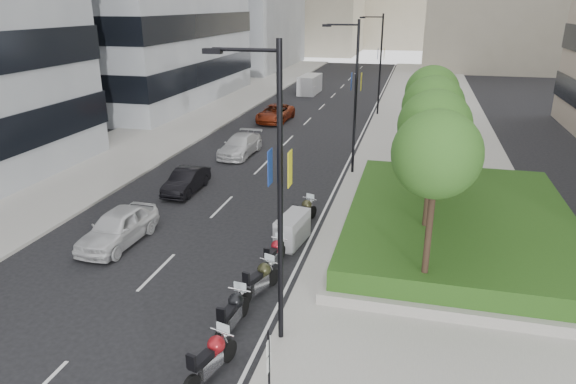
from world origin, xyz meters
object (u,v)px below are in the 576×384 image
(lamp_post_2, at_px, (379,60))
(motorcycle_2, at_px, (233,312))
(parking_sign, at_px, (269,367))
(motorcycle_4, at_px, (275,254))
(motorcycle_6, at_px, (304,212))
(car_d, at_px, (275,113))
(motorcycle_3, at_px, (260,279))
(car_a, at_px, (118,227))
(car_b, at_px, (186,181))
(motorcycle_5, at_px, (292,230))
(lamp_post_0, at_px, (275,186))
(motorcycle_1, at_px, (211,358))
(car_c, at_px, (240,145))
(lamp_post_1, at_px, (353,91))
(delivery_van, at_px, (309,85))

(lamp_post_2, bearing_deg, motorcycle_2, -92.41)
(parking_sign, bearing_deg, motorcycle_4, 104.60)
(parking_sign, height_order, motorcycle_6, parking_sign)
(car_d, bearing_deg, motorcycle_3, -73.32)
(car_a, distance_m, car_b, 6.74)
(parking_sign, distance_m, motorcycle_5, 9.91)
(motorcycle_4, bearing_deg, motorcycle_5, 2.82)
(lamp_post_0, height_order, motorcycle_6, lamp_post_0)
(motorcycle_1, bearing_deg, lamp_post_2, 13.09)
(motorcycle_2, bearing_deg, motorcycle_5, 2.11)
(car_a, height_order, car_b, car_a)
(lamp_post_2, xyz_separation_m, motorcycle_2, (-1.46, -34.81, -4.44))
(motorcycle_2, distance_m, car_c, 20.19)
(motorcycle_2, bearing_deg, motorcycle_1, -170.14)
(lamp_post_2, height_order, motorcycle_4, lamp_post_2)
(lamp_post_1, xyz_separation_m, motorcycle_1, (-1.28, -19.07, -4.44))
(lamp_post_2, bearing_deg, motorcycle_1, -91.98)
(motorcycle_6, height_order, car_a, car_a)
(parking_sign, xyz_separation_m, car_c, (-8.52, 22.34, -0.76))
(motorcycle_5, distance_m, car_c, 14.31)
(parking_sign, distance_m, delivery_van, 49.42)
(lamp_post_1, distance_m, car_a, 15.34)
(lamp_post_0, relative_size, motorcycle_2, 3.83)
(motorcycle_2, bearing_deg, motorcycle_4, 3.15)
(motorcycle_1, xyz_separation_m, motorcycle_3, (0.03, 4.49, -0.02))
(car_c, bearing_deg, car_b, -91.14)
(motorcycle_2, bearing_deg, car_d, 18.18)
(lamp_post_2, height_order, car_d, lamp_post_2)
(lamp_post_1, distance_m, car_c, 9.30)
(motorcycle_3, bearing_deg, lamp_post_2, 17.69)
(motorcycle_2, bearing_deg, car_c, 23.69)
(motorcycle_5, relative_size, car_b, 0.59)
(lamp_post_0, relative_size, car_d, 1.73)
(motorcycle_2, bearing_deg, car_b, 36.13)
(motorcycle_5, bearing_deg, car_d, 25.65)
(motorcycle_3, distance_m, car_d, 28.75)
(car_b, relative_size, car_d, 0.74)
(lamp_post_0, bearing_deg, delivery_van, 100.61)
(motorcycle_4, bearing_deg, lamp_post_2, 5.52)
(motorcycle_3, bearing_deg, motorcycle_5, 18.07)
(car_a, relative_size, delivery_van, 0.90)
(car_d, bearing_deg, motorcycle_6, -68.81)
(motorcycle_1, relative_size, delivery_van, 0.47)
(lamp_post_0, bearing_deg, car_b, 125.57)
(motorcycle_1, height_order, car_c, car_c)
(car_b, xyz_separation_m, car_c, (0.47, 7.68, 0.05))
(car_b, bearing_deg, delivery_van, 90.23)
(lamp_post_0, bearing_deg, motorcycle_4, 106.08)
(lamp_post_2, xyz_separation_m, car_d, (-8.39, -4.74, -4.34))
(motorcycle_5, xyz_separation_m, car_d, (-7.28, 23.54, 0.06))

